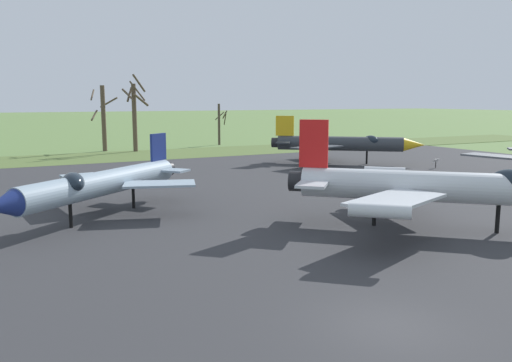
{
  "coord_description": "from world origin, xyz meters",
  "views": [
    {
      "loc": [
        -10.17,
        -11.05,
        6.76
      ],
      "look_at": [
        4.07,
        16.55,
        1.84
      ],
      "focal_mm": 36.03,
      "sensor_mm": 36.0,
      "label": 1
    }
  ],
  "objects_px": {
    "jet_fighter_front_left": "(441,186)",
    "jet_fighter_rear_left": "(343,143)",
    "info_placard_rear_left": "(436,162)",
    "jet_fighter_rear_center": "(100,183)"
  },
  "relations": [
    {
      "from": "info_placard_rear_left",
      "to": "jet_fighter_rear_left",
      "type": "bearing_deg",
      "value": 129.28
    },
    {
      "from": "jet_fighter_rear_center",
      "to": "jet_fighter_rear_left",
      "type": "distance_m",
      "value": 31.43
    },
    {
      "from": "jet_fighter_rear_left",
      "to": "info_placard_rear_left",
      "type": "relative_size",
      "value": 14.39
    },
    {
      "from": "jet_fighter_front_left",
      "to": "jet_fighter_rear_left",
      "type": "relative_size",
      "value": 1.03
    },
    {
      "from": "jet_fighter_rear_left",
      "to": "jet_fighter_front_left",
      "type": "bearing_deg",
      "value": -116.64
    },
    {
      "from": "jet_fighter_rear_center",
      "to": "info_placard_rear_left",
      "type": "distance_m",
      "value": 34.64
    },
    {
      "from": "jet_fighter_front_left",
      "to": "info_placard_rear_left",
      "type": "relative_size",
      "value": 14.76
    },
    {
      "from": "info_placard_rear_left",
      "to": "jet_fighter_rear_center",
      "type": "bearing_deg",
      "value": -167.96
    },
    {
      "from": "info_placard_rear_left",
      "to": "jet_fighter_front_left",
      "type": "bearing_deg",
      "value": -136.09
    },
    {
      "from": "jet_fighter_front_left",
      "to": "jet_fighter_rear_center",
      "type": "xyz_separation_m",
      "value": [
        -15.21,
        10.73,
        -0.26
      ]
    }
  ]
}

